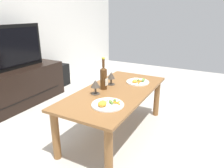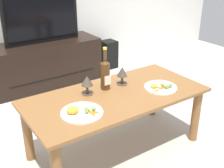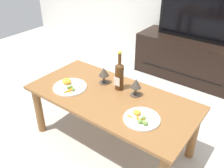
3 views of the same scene
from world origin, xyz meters
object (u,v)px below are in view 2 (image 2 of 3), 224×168
Objects in this scene: floor_speaker at (109,54)px; goblet_right at (122,73)px; goblet_left at (87,82)px; dinner_plate_left at (81,112)px; tv_screen at (41,17)px; wine_bottle at (105,73)px; dinner_plate_right at (161,87)px; dining_table at (116,104)px; tv_stand at (46,63)px.

floor_speaker is 1.75m from goblet_right.
goblet_right reaches higher than goblet_left.
dinner_plate_left reaches higher than floor_speaker.
floor_speaker is 1.93m from goblet_left.
tv_screen reaches higher than wine_bottle.
goblet_right is 0.57× the size of dinner_plate_right.
dinner_plate_right is (-0.64, -1.72, 0.32)m from floor_speaker.
floor_speaker is 2.58× the size of goblet_right.
dinner_plate_right is (0.35, -0.11, 0.10)m from dining_table.
dinner_plate_left is at bearing -155.02° from goblet_right.
wine_bottle is 0.17m from goblet_right.
dining_table is 1.58m from tv_stand.
dinner_plate_right is at bearing -33.31° from wine_bottle.
dinner_plate_left is (-0.35, -0.24, -0.12)m from wine_bottle.
floor_speaker is 1.84m from wine_bottle.
floor_speaker is 1.34× the size of dinner_plate_left.
tv_stand is at bearing 100.19° from dinner_plate_right.
tv_stand is at bearing 76.21° from dinner_plate_left.
goblet_right is at bearing 0.00° from goblet_left.
goblet_right is at bearing -0.43° from wine_bottle.
dinner_plate_right is at bearing -79.81° from tv_stand.
goblet_right is at bearing -86.12° from tv_screen.
tv_screen is 1.47m from goblet_left.
floor_speaker is at bearing 55.60° from wine_bottle.
tv_stand is 4.54× the size of dinner_plate_left.
tv_screen reaches higher than dinner_plate_right.
goblet_left is (-0.18, 0.13, 0.19)m from dining_table.
goblet_right is at bearing -121.10° from floor_speaker.
dinner_plate_left is at bearing -145.43° from wine_bottle.
dinner_plate_right reaches higher than tv_stand.
goblet_right reaches higher than dinner_plate_right.
dining_table is 1.91m from floor_speaker.
dinner_plate_left is at bearing 179.74° from dinner_plate_right.
goblet_left is 0.59m from dinner_plate_right.
tv_stand is 1.72m from dinner_plate_right.
dinner_plate_left is (-0.41, -1.68, 0.25)m from tv_stand.
floor_speaker is at bearing 60.15° from goblet_right.
goblet_right reaches higher than dinner_plate_left.
dinner_plate_left is at bearing -129.60° from floor_speaker.
dinner_plate_left reaches higher than dinner_plate_right.
wine_bottle reaches higher than dinner_plate_right.
dinner_plate_right is at bearing -111.79° from floor_speaker.
goblet_right is (0.16, -0.00, -0.03)m from wine_bottle.
tv_screen is at bearing 88.06° from dining_table.
goblet_left is 0.52× the size of dinner_plate_left.
goblet_right is at bearing 24.98° from dinner_plate_left.
dining_table is at bearing -123.08° from floor_speaker.
dinner_plate_left reaches higher than dining_table.
dining_table is 4.08× the size of wine_bottle.
dining_table is 9.39× the size of goblet_left.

